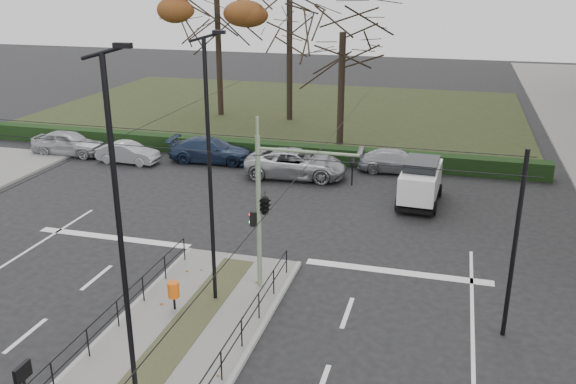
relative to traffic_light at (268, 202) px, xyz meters
name	(u,v)px	position (x,y,z in m)	size (l,w,h in m)	color
ground	(192,324)	(-1.72, -2.80, -3.33)	(140.00, 140.00, 0.00)	black
median_island	(156,367)	(-1.72, -5.30, -3.26)	(4.40, 15.00, 0.14)	slate
park	(283,111)	(-7.72, 29.20, -3.28)	(38.00, 26.00, 0.10)	#242E17
hedge	(225,147)	(-7.72, 15.80, -2.83)	(38.00, 1.00, 1.00)	black
median_railing	(152,342)	(-1.72, -5.40, -2.35)	(4.14, 13.24, 0.92)	black
catenary	(207,207)	(-1.72, -1.18, 0.09)	(20.00, 34.00, 6.00)	black
traffic_light	(268,202)	(0.00, 0.00, 0.00)	(3.73, 2.13, 5.48)	gray
litter_bin	(174,290)	(-2.53, -2.32, -2.49)	(0.38, 0.38, 0.99)	black
info_panel	(24,381)	(-3.23, -8.65, -1.59)	(0.12, 0.53, 2.03)	black
streetlamp_median_near	(121,240)	(-1.37, -6.95, 1.45)	(0.76, 0.16, 9.12)	black
streetlamp_median_far	(210,172)	(-1.49, -1.28, 1.34)	(0.74, 0.15, 8.91)	black
parked_car_first	(68,143)	(-17.06, 13.23, -2.56)	(1.82, 4.52, 1.54)	#A0A1A7
parked_car_second	(128,153)	(-12.62, 12.67, -2.71)	(1.31, 3.75, 1.24)	#A0A1A7
parked_car_third	(211,150)	(-7.93, 14.17, -2.60)	(2.04, 5.03, 1.46)	#1F2D49
parked_car_fourth	(296,163)	(-2.33, 12.72, -2.56)	(2.57, 5.57, 1.55)	#A0A1A7
white_van	(421,181)	(4.55, 10.30, -2.16)	(2.07, 4.15, 2.23)	white
bare_tree_center	(290,2)	(-6.34, 26.06, 5.38)	(7.04, 7.04, 12.34)	black
bare_tree_near	(343,41)	(-1.27, 20.05, 3.38)	(7.02, 7.02, 9.48)	black
parked_car_fifth	(396,161)	(2.93, 15.12, -2.70)	(1.77, 4.35, 1.26)	#A0A1A7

